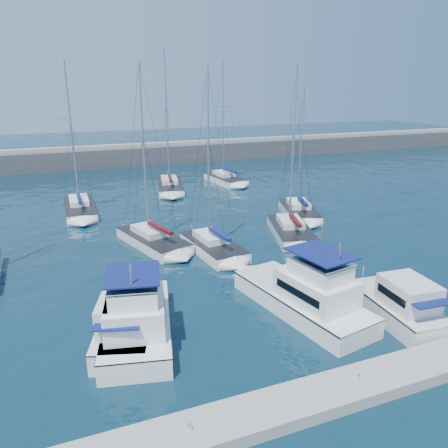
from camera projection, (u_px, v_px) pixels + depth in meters
name	position (u px, v px, depth m)	size (l,w,h in m)	color
ground	(254.00, 290.00, 29.64)	(220.00, 220.00, 0.00)	black
breakwater	(124.00, 158.00, 75.25)	(160.00, 6.00, 4.45)	#424244
dock	(358.00, 385.00, 19.83)	(40.00, 2.20, 0.60)	gray
dock_cleat_near_port	(190.00, 427.00, 16.87)	(0.16, 0.16, 0.25)	silver
dock_cleat_centre	(359.00, 378.00, 19.70)	(0.16, 0.16, 0.25)	silver
motor_yacht_port_outer	(126.00, 323.00, 23.72)	(4.82, 7.61, 3.20)	silver
motor_yacht_port_inner	(137.00, 320.00, 23.65)	(5.40, 9.12, 4.69)	white
motor_yacht_stbd_inner	(307.00, 296.00, 26.32)	(5.17, 10.13, 4.69)	white
motor_yacht_stbd_outer	(400.00, 306.00, 25.57)	(3.34, 6.71, 3.20)	silver
sailboat_mid_b	(153.00, 240.00, 37.61)	(5.21, 8.70, 15.33)	silver
sailboat_mid_c	(213.00, 246.00, 36.09)	(3.75, 7.52, 15.09)	white
sailboat_mid_d	(291.00, 230.00, 39.98)	(5.34, 8.41, 15.48)	silver
sailboat_mid_e	(299.00, 211.00, 46.01)	(5.23, 8.12, 13.50)	white
sailboat_back_a	(80.00, 208.00, 47.24)	(3.22, 9.22, 15.98)	white
sailboat_back_b	(170.00, 186.00, 57.26)	(4.96, 9.75, 17.78)	silver
sailboat_back_c	(225.00, 179.00, 61.38)	(3.99, 7.96, 16.72)	white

